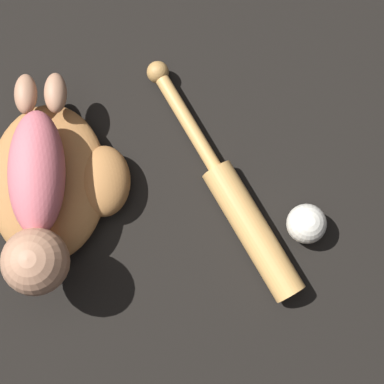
# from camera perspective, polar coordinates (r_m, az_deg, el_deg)

# --- Properties ---
(ground_plane) EXTENTS (6.00, 6.00, 0.00)m
(ground_plane) POSITION_cam_1_polar(r_m,az_deg,el_deg) (1.21, -13.50, -0.57)
(ground_plane) COLOR black
(baseball_glove) EXTENTS (0.34, 0.30, 0.07)m
(baseball_glove) POSITION_cam_1_polar(r_m,az_deg,el_deg) (1.17, -11.87, 0.88)
(baseball_glove) COLOR #A8703D
(baseball_glove) RESTS_ON ground
(baby_figure) EXTENTS (0.39, 0.19, 0.11)m
(baby_figure) POSITION_cam_1_polar(r_m,az_deg,el_deg) (1.09, -13.65, -0.77)
(baby_figure) COLOR #D16670
(baby_figure) RESTS_ON baseball_glove
(baseball_bat) EXTENTS (0.49, 0.15, 0.06)m
(baseball_bat) POSITION_cam_1_polar(r_m,az_deg,el_deg) (1.15, 4.06, -1.14)
(baseball_bat) COLOR tan
(baseball_bat) RESTS_ON ground
(baseball) EXTENTS (0.07, 0.07, 0.07)m
(baseball) POSITION_cam_1_polar(r_m,az_deg,el_deg) (1.15, 10.14, -2.80)
(baseball) COLOR silver
(baseball) RESTS_ON ground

